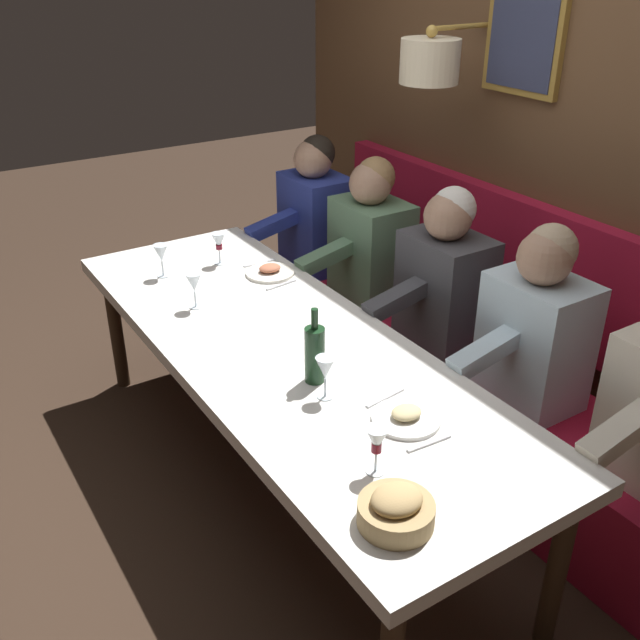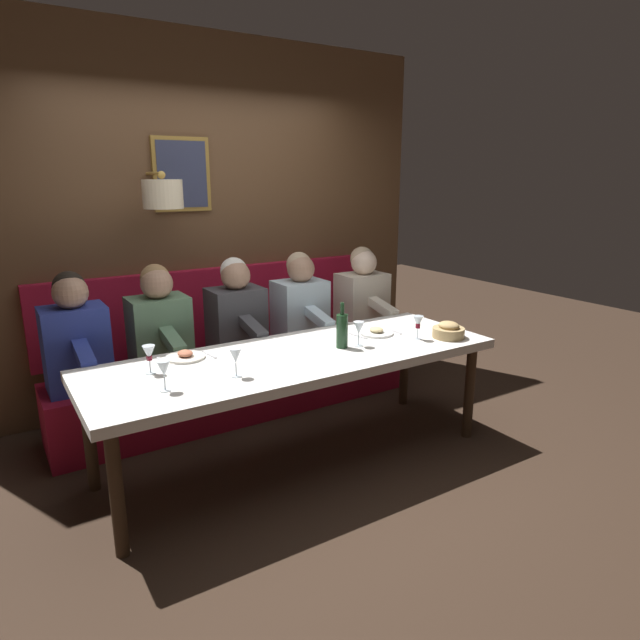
% 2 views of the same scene
% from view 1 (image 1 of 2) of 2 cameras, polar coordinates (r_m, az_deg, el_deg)
% --- Properties ---
extents(ground_plane, '(12.00, 12.00, 0.00)m').
position_cam_1_polar(ground_plane, '(3.37, -2.66, -12.76)').
color(ground_plane, '#332319').
extents(dining_table, '(0.90, 2.62, 0.74)m').
position_cam_1_polar(dining_table, '(2.98, -2.95, -2.80)').
color(dining_table, silver).
rests_on(dining_table, ground_plane).
extents(banquette_bench, '(0.52, 2.82, 0.45)m').
position_cam_1_polar(banquette_bench, '(3.67, 9.40, -5.04)').
color(banquette_bench, maroon).
rests_on(banquette_bench, ground_plane).
extents(back_wall_panel, '(0.59, 4.02, 2.90)m').
position_cam_1_polar(back_wall_panel, '(3.62, 17.80, 13.33)').
color(back_wall_panel, brown).
rests_on(back_wall_panel, ground_plane).
extents(diner_near, '(0.60, 0.40, 0.79)m').
position_cam_1_polar(diner_near, '(3.05, 16.81, -0.30)').
color(diner_near, silver).
rests_on(diner_near, banquette_bench).
extents(diner_middle, '(0.60, 0.40, 0.79)m').
position_cam_1_polar(diner_middle, '(3.40, 9.87, 3.45)').
color(diner_middle, '#3D3D42').
rests_on(diner_middle, banquette_bench).
extents(diner_far, '(0.60, 0.40, 0.79)m').
position_cam_1_polar(diner_far, '(3.81, 4.02, 6.55)').
color(diner_far, '#567A5B').
rests_on(diner_far, banquette_bench).
extents(diner_farthest, '(0.60, 0.40, 0.79)m').
position_cam_1_polar(diner_farthest, '(4.24, -0.41, 8.84)').
color(diner_farthest, '#283893').
rests_on(diner_farthest, banquette_bench).
extents(place_setting_0, '(0.24, 0.32, 0.05)m').
position_cam_1_polar(place_setting_0, '(3.55, -3.99, 3.86)').
color(place_setting_0, silver).
rests_on(place_setting_0, dining_table).
extents(place_setting_1, '(0.24, 0.32, 0.05)m').
position_cam_1_polar(place_setting_1, '(2.49, 6.85, -7.64)').
color(place_setting_1, white).
rests_on(place_setting_1, dining_table).
extents(wine_glass_0, '(0.07, 0.07, 0.16)m').
position_cam_1_polar(wine_glass_0, '(3.22, -9.98, 2.87)').
color(wine_glass_0, silver).
rests_on(wine_glass_0, dining_table).
extents(wine_glass_1, '(0.07, 0.07, 0.16)m').
position_cam_1_polar(wine_glass_1, '(3.66, -8.04, 6.13)').
color(wine_glass_1, silver).
rests_on(wine_glass_1, dining_table).
extents(wine_glass_2, '(0.07, 0.07, 0.16)m').
position_cam_1_polar(wine_glass_2, '(2.21, 4.52, -9.61)').
color(wine_glass_2, silver).
rests_on(wine_glass_2, dining_table).
extents(wine_glass_3, '(0.07, 0.07, 0.16)m').
position_cam_1_polar(wine_glass_3, '(3.57, -12.50, 5.13)').
color(wine_glass_3, silver).
rests_on(wine_glass_3, dining_table).
extents(wine_glass_4, '(0.07, 0.07, 0.16)m').
position_cam_1_polar(wine_glass_4, '(2.54, 0.43, -3.93)').
color(wine_glass_4, silver).
rests_on(wine_glass_4, dining_table).
extents(wine_bottle, '(0.08, 0.08, 0.30)m').
position_cam_1_polar(wine_bottle, '(2.64, -0.42, -2.68)').
color(wine_bottle, '#19381E').
rests_on(wine_bottle, dining_table).
extents(bread_bowl, '(0.22, 0.22, 0.12)m').
position_cam_1_polar(bread_bowl, '(2.09, 6.05, -14.74)').
color(bread_bowl, tan).
rests_on(bread_bowl, dining_table).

